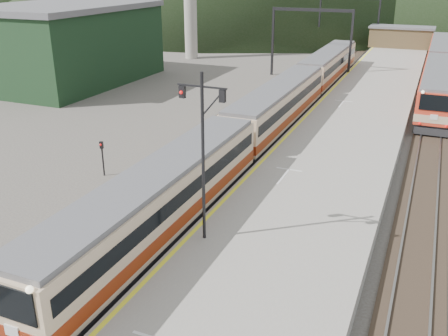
% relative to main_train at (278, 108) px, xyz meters
% --- Properties ---
extents(track_main, '(2.60, 200.00, 0.23)m').
position_rel_main_train_xyz_m(track_main, '(0.00, 6.73, -1.84)').
color(track_main, black).
rests_on(track_main, ground).
extents(track_far, '(2.60, 200.00, 0.23)m').
position_rel_main_train_xyz_m(track_far, '(-5.00, 6.73, -1.84)').
color(track_far, black).
rests_on(track_far, ground).
extents(track_second, '(2.60, 200.00, 0.23)m').
position_rel_main_train_xyz_m(track_second, '(11.50, 6.73, -1.84)').
color(track_second, black).
rests_on(track_second, ground).
extents(platform, '(8.00, 100.00, 1.00)m').
position_rel_main_train_xyz_m(platform, '(5.60, 4.73, -1.41)').
color(platform, gray).
rests_on(platform, ground).
extents(gantry_near, '(9.55, 0.25, 8.00)m').
position_rel_main_train_xyz_m(gantry_near, '(-2.85, 21.73, 3.68)').
color(gantry_near, black).
rests_on(gantry_near, ground).
extents(gantry_far, '(9.55, 0.25, 8.00)m').
position_rel_main_train_xyz_m(gantry_far, '(-2.85, 46.73, 3.68)').
color(gantry_far, black).
rests_on(gantry_far, ground).
extents(warehouse, '(14.50, 20.50, 8.60)m').
position_rel_main_train_xyz_m(warehouse, '(-28.00, 8.73, 2.41)').
color(warehouse, black).
rests_on(warehouse, ground).
extents(station_shed, '(9.40, 4.40, 3.10)m').
position_rel_main_train_xyz_m(station_shed, '(5.60, 44.73, 0.66)').
color(station_shed, brown).
rests_on(station_shed, platform).
extents(main_train, '(2.75, 56.45, 3.36)m').
position_rel_main_train_xyz_m(main_train, '(0.00, 0.00, 0.00)').
color(main_train, tan).
rests_on(main_train, track_main).
extents(second_train, '(2.89, 39.34, 3.53)m').
position_rel_main_train_xyz_m(second_train, '(11.50, 22.40, 0.08)').
color(second_train, red).
rests_on(second_train, track_second).
extents(signal_mast, '(2.20, 0.22, 7.49)m').
position_rel_main_train_xyz_m(signal_mast, '(2.55, -19.46, 3.64)').
color(signal_mast, black).
rests_on(signal_mast, platform).
extents(short_signal_a, '(0.23, 0.18, 2.27)m').
position_rel_main_train_xyz_m(short_signal_a, '(-3.13, -24.23, -0.44)').
color(short_signal_a, black).
rests_on(short_signal_a, ground).
extents(short_signal_b, '(0.25, 0.20, 2.27)m').
position_rel_main_train_xyz_m(short_signal_b, '(-2.94, -3.60, -0.44)').
color(short_signal_b, black).
rests_on(short_signal_b, ground).
extents(short_signal_c, '(0.26, 0.23, 2.27)m').
position_rel_main_train_xyz_m(short_signal_c, '(-7.42, -13.21, -0.44)').
color(short_signal_c, black).
rests_on(short_signal_c, ground).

